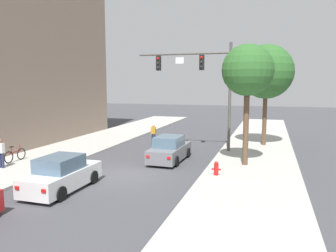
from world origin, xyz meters
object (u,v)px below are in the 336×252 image
(car_following_white, at_px, (62,175))
(pedestrian_sidewalk_left_walker, at_px, (1,152))
(traffic_signal_mast, at_px, (203,76))
(street_tree_nearest, at_px, (248,71))
(fire_hydrant, at_px, (216,168))
(street_tree_second, at_px, (266,72))
(bicycle_leaning, at_px, (15,155))
(car_lead_grey, at_px, (170,150))
(pedestrian_crossing_road, at_px, (153,133))

(car_following_white, distance_m, pedestrian_sidewalk_left_walker, 5.73)
(traffic_signal_mast, distance_m, street_tree_nearest, 5.09)
(traffic_signal_mast, distance_m, fire_hydrant, 8.44)
(pedestrian_sidewalk_left_walker, bearing_deg, street_tree_second, 40.30)
(bicycle_leaning, bearing_deg, street_tree_second, 35.71)
(traffic_signal_mast, height_order, pedestrian_sidewalk_left_walker, traffic_signal_mast)
(street_tree_second, bearing_deg, car_lead_grey, -129.21)
(street_tree_nearest, bearing_deg, pedestrian_crossing_road, 144.84)
(fire_hydrant, bearing_deg, car_lead_grey, 139.57)
(car_lead_grey, height_order, street_tree_second, street_tree_second)
(fire_hydrant, distance_m, street_tree_second, 11.23)
(pedestrian_crossing_road, xyz_separation_m, street_tree_nearest, (7.59, -5.35, 4.64))
(car_lead_grey, relative_size, car_following_white, 1.00)
(bicycle_leaning, height_order, fire_hydrant, bicycle_leaning)
(fire_hydrant, bearing_deg, pedestrian_crossing_road, 128.07)
(pedestrian_crossing_road, bearing_deg, traffic_signal_mast, -19.54)
(traffic_signal_mast, xyz_separation_m, car_following_white, (-4.30, -10.69, -4.63))
(fire_hydrant, bearing_deg, car_following_white, -147.34)
(car_following_white, height_order, bicycle_leaning, car_following_white)
(car_lead_grey, relative_size, pedestrian_crossing_road, 2.60)
(car_following_white, relative_size, pedestrian_sidewalk_left_walker, 2.59)
(bicycle_leaning, bearing_deg, fire_hydrant, 2.71)
(pedestrian_sidewalk_left_walker, xyz_separation_m, street_tree_nearest, (12.99, 4.83, 4.49))
(pedestrian_crossing_road, xyz_separation_m, bicycle_leaning, (-5.82, -8.68, -0.37))
(traffic_signal_mast, xyz_separation_m, bicycle_leaning, (-10.08, -7.17, -4.81))
(car_lead_grey, relative_size, street_tree_nearest, 0.62)
(street_tree_second, bearing_deg, bicycle_leaning, -144.29)
(pedestrian_crossing_road, relative_size, street_tree_second, 0.21)
(pedestrian_crossing_road, bearing_deg, bicycle_leaning, -123.82)
(car_lead_grey, bearing_deg, pedestrian_sidewalk_left_walker, -149.19)
(bicycle_leaning, xyz_separation_m, street_tree_nearest, (13.41, 3.33, 5.01))
(traffic_signal_mast, height_order, bicycle_leaning, traffic_signal_mast)
(fire_hydrant, bearing_deg, street_tree_second, 77.52)
(car_lead_grey, distance_m, fire_hydrant, 4.48)
(traffic_signal_mast, distance_m, pedestrian_sidewalk_left_walker, 13.66)
(traffic_signal_mast, bearing_deg, car_lead_grey, -109.66)
(car_lead_grey, height_order, pedestrian_crossing_road, pedestrian_crossing_road)
(bicycle_leaning, distance_m, fire_hydrant, 12.18)
(traffic_signal_mast, xyz_separation_m, street_tree_nearest, (3.33, -3.84, 0.20))
(car_lead_grey, relative_size, fire_hydrant, 5.93)
(pedestrian_sidewalk_left_walker, distance_m, fire_hydrant, 11.94)
(car_lead_grey, bearing_deg, pedestrian_crossing_road, 119.49)
(pedestrian_crossing_road, height_order, street_tree_second, street_tree_second)
(pedestrian_crossing_road, height_order, fire_hydrant, pedestrian_crossing_road)
(fire_hydrant, xyz_separation_m, street_tree_nearest, (1.25, 2.75, 5.05))
(traffic_signal_mast, distance_m, car_lead_grey, 6.07)
(traffic_signal_mast, xyz_separation_m, car_lead_grey, (-1.32, -3.69, -4.63))
(street_tree_nearest, bearing_deg, fire_hydrant, -114.35)
(street_tree_nearest, bearing_deg, traffic_signal_mast, 130.98)
(pedestrian_sidewalk_left_walker, distance_m, street_tree_second, 18.80)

